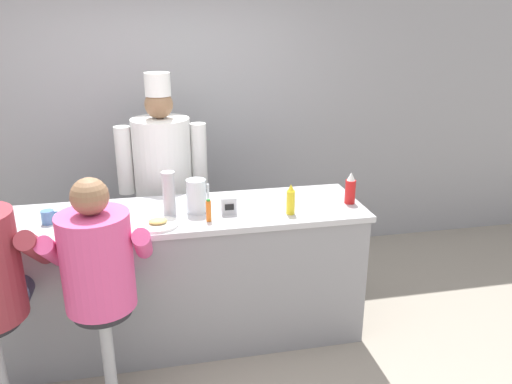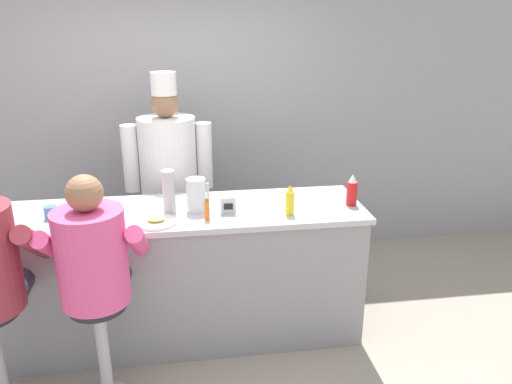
% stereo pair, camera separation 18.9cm
% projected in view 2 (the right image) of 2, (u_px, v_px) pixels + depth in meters
% --- Properties ---
extents(ground_plane, '(20.00, 20.00, 0.00)m').
position_uv_depth(ground_plane, '(180.00, 364.00, 3.45)').
color(ground_plane, '#9E9384').
extents(wall_back, '(10.00, 0.06, 2.70)m').
position_uv_depth(wall_back, '(172.00, 121.00, 4.66)').
color(wall_back, '#99999E').
rests_on(wall_back, ground_plane).
extents(diner_counter, '(2.68, 0.72, 1.00)m').
position_uv_depth(diner_counter, '(177.00, 274.00, 3.62)').
color(diner_counter, gray).
rests_on(diner_counter, ground_plane).
extents(ketchup_bottle_red, '(0.07, 0.07, 0.23)m').
position_uv_depth(ketchup_bottle_red, '(352.00, 191.00, 3.53)').
color(ketchup_bottle_red, red).
rests_on(ketchup_bottle_red, diner_counter).
extents(mustard_bottle_yellow, '(0.06, 0.06, 0.21)m').
position_uv_depth(mustard_bottle_yellow, '(290.00, 201.00, 3.36)').
color(mustard_bottle_yellow, yellow).
rests_on(mustard_bottle_yellow, diner_counter).
extents(hot_sauce_bottle_orange, '(0.03, 0.03, 0.15)m').
position_uv_depth(hot_sauce_bottle_orange, '(207.00, 210.00, 3.27)').
color(hot_sauce_bottle_orange, orange).
rests_on(hot_sauce_bottle_orange, diner_counter).
extents(water_pitcher_clear, '(0.16, 0.14, 0.23)m').
position_uv_depth(water_pitcher_clear, '(196.00, 195.00, 3.42)').
color(water_pitcher_clear, silver).
rests_on(water_pitcher_clear, diner_counter).
extents(breakfast_plate, '(0.26, 0.26, 0.05)m').
position_uv_depth(breakfast_plate, '(156.00, 222.00, 3.24)').
color(breakfast_plate, white).
rests_on(breakfast_plate, diner_counter).
extents(cereal_bowl, '(0.15, 0.15, 0.05)m').
position_uv_depth(cereal_bowl, '(98.00, 224.00, 3.17)').
color(cereal_bowl, '#B24C47').
rests_on(cereal_bowl, diner_counter).
extents(coffee_mug_blue, '(0.13, 0.08, 0.09)m').
position_uv_depth(coffee_mug_blue, '(51.00, 212.00, 3.30)').
color(coffee_mug_blue, '#4C7AB2').
rests_on(coffee_mug_blue, diner_counter).
extents(cup_stack_steel, '(0.09, 0.09, 0.30)m').
position_uv_depth(cup_stack_steel, '(169.00, 192.00, 3.37)').
color(cup_stack_steel, '#B7BABF').
rests_on(cup_stack_steel, diner_counter).
extents(napkin_dispenser_chrome, '(0.10, 0.06, 0.12)m').
position_uv_depth(napkin_dispenser_chrome, '(228.00, 205.00, 3.40)').
color(napkin_dispenser_chrome, silver).
rests_on(napkin_dispenser_chrome, diner_counter).
extents(diner_seated_pink, '(0.60, 0.59, 1.48)m').
position_uv_depth(diner_seated_pink, '(94.00, 262.00, 2.85)').
color(diner_seated_pink, '#B2B5BA').
rests_on(diner_seated_pink, ground_plane).
extents(cook_in_whites_near, '(0.73, 0.47, 1.87)m').
position_uv_depth(cook_in_whites_near, '(169.00, 175.00, 4.14)').
color(cook_in_whites_near, '#232328').
rests_on(cook_in_whites_near, ground_plane).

